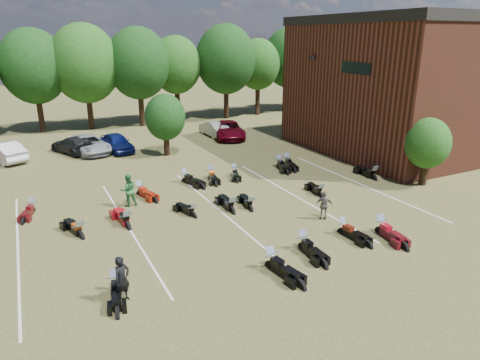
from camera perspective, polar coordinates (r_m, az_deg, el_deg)
ground at (r=22.64m, az=7.36°, el=-5.32°), size 160.00×160.00×0.00m
car_1 at (r=37.36m, az=-28.99°, el=3.32°), size 3.43×4.92×1.54m
car_2 at (r=37.28m, az=-19.51°, el=4.51°), size 3.30×5.56×1.45m
car_3 at (r=37.69m, az=-21.36°, el=4.37°), size 3.66×5.07×1.36m
car_4 at (r=37.09m, az=-16.10°, el=4.82°), size 2.42×4.61×1.50m
car_5 at (r=41.44m, az=-3.45°, el=6.87°), size 1.58×4.39×1.44m
car_6 at (r=40.51m, az=-1.57°, el=6.71°), size 4.05×6.13×1.57m
car_7 at (r=45.91m, az=10.00°, el=7.85°), size 3.12×5.67×1.56m
person_black at (r=16.24m, az=-15.44°, el=-12.64°), size 0.77×0.67×1.76m
person_green at (r=24.76m, az=-14.67°, el=-1.33°), size 0.93×0.74×1.88m
person_grey at (r=22.70m, az=11.17°, el=-3.33°), size 0.96×0.85×1.56m
motorcycle_0 at (r=17.32m, az=-16.14°, el=-14.01°), size 1.05×2.24×1.20m
motorcycle_2 at (r=18.11m, az=4.19°, el=-11.71°), size 1.11×2.49×1.34m
motorcycle_3 at (r=19.74m, az=8.37°, el=-9.14°), size 0.91×2.36×1.29m
motorcycle_5 at (r=21.53m, az=13.51°, el=-7.02°), size 0.89×2.26×1.23m
motorcycle_6 at (r=22.10m, az=18.16°, el=-6.78°), size 1.10×2.50×1.35m
motorcycle_7 at (r=22.29m, az=-14.73°, el=-6.22°), size 1.06×2.57×1.39m
motorcycle_8 at (r=21.96m, az=-20.45°, el=-7.21°), size 1.37×2.42×1.29m
motorcycle_9 at (r=22.97m, az=-6.24°, el=-4.92°), size 1.20×2.13×1.13m
motorcycle_10 at (r=23.69m, az=1.40°, el=-4.06°), size 1.00×2.24×1.20m
motorcycle_11 at (r=23.38m, az=-1.07°, el=-4.37°), size 0.87×2.44×1.34m
motorcycle_12 at (r=26.10m, az=10.63°, el=-2.20°), size 1.03×2.22×1.19m
motorcycle_13 at (r=30.09m, az=17.33°, el=0.08°), size 0.99×2.51×1.37m
motorcycle_14 at (r=26.01m, az=-25.90°, el=-3.90°), size 1.27×2.12×1.13m
motorcycle_15 at (r=26.58m, az=-13.17°, el=-1.98°), size 1.33×2.34×1.24m
motorcycle_16 at (r=28.33m, az=-7.27°, el=-0.34°), size 1.41×2.45×1.30m
motorcycle_17 at (r=29.02m, az=-3.95°, el=0.23°), size 1.13×2.34×1.25m
motorcycle_18 at (r=29.56m, az=-0.78°, el=0.62°), size 1.29×2.16×1.15m
motorcycle_19 at (r=31.50m, az=5.21°, el=1.69°), size 1.26×2.47×1.31m
motorcycle_20 at (r=32.01m, az=6.23°, el=1.93°), size 1.29×2.45×1.31m
brick_building at (r=42.85m, az=26.08°, el=11.73°), size 25.40×15.20×10.70m
tree_line at (r=47.34m, az=-14.04°, el=14.67°), size 56.00×6.00×9.79m
young_tree_near_building at (r=29.40m, az=23.75°, el=4.50°), size 2.80×2.80×4.16m
young_tree_midfield at (r=34.49m, az=-9.96°, el=8.26°), size 3.20×3.20×4.70m
parking_lines at (r=23.69m, az=-2.77°, el=-4.05°), size 20.10×14.00×0.01m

